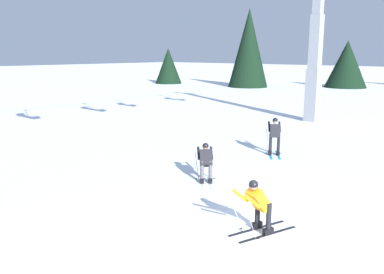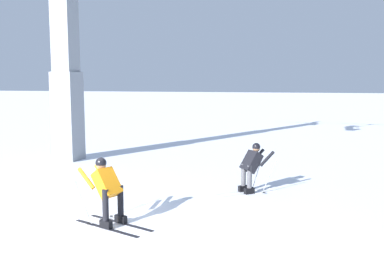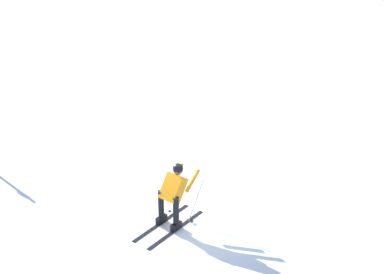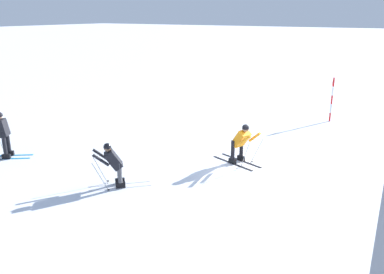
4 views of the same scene
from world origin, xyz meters
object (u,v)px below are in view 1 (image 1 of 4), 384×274
skier_carving_main (258,203)px  skier_distant_downhill (206,161)px  skier_distant_uphill (275,134)px  lift_tower_far (315,52)px

skier_carving_main → skier_distant_downhill: size_ratio=1.20×
skier_distant_uphill → lift_tower_far: bearing=15.9°
skier_distant_uphill → skier_distant_downhill: size_ratio=1.07×
skier_carving_main → skier_distant_uphill: size_ratio=1.12×
skier_distant_uphill → skier_distant_downhill: (-4.94, -0.14, -0.19)m
skier_distant_uphill → skier_distant_downhill: 4.94m
lift_tower_far → skier_distant_downhill: size_ratio=6.87×
skier_carving_main → lift_tower_far: lift_tower_far is taller
skier_distant_uphill → skier_distant_downhill: bearing=-178.4°
skier_carving_main → skier_distant_uphill: (7.34, 3.74, 0.14)m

